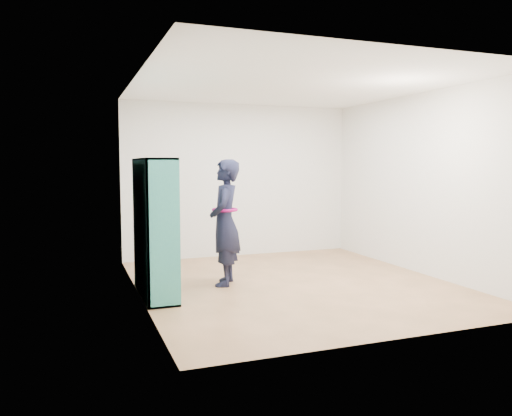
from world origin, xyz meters
name	(u,v)px	position (x,y,z in m)	size (l,w,h in m)	color
floor	(294,284)	(0.00, 0.00, 0.00)	(4.50, 4.50, 0.00)	olive
ceiling	(295,84)	(0.00, 0.00, 2.60)	(4.50, 4.50, 0.00)	white
wall_left	(139,188)	(-2.00, 0.00, 1.30)	(0.02, 4.50, 2.60)	silver
wall_right	(421,184)	(2.00, 0.00, 1.30)	(0.02, 4.50, 2.60)	silver
wall_back	(240,181)	(0.00, 2.25, 1.30)	(4.00, 0.02, 2.60)	silver
wall_front	(402,196)	(0.00, -2.25, 1.30)	(4.00, 0.02, 2.60)	silver
bookshelf	(153,230)	(-1.84, 0.06, 0.80)	(0.36, 1.24, 1.65)	teal
person	(225,222)	(-0.87, 0.28, 0.82)	(0.60, 0.71, 1.64)	black
smartphone	(214,214)	(-0.98, 0.41, 0.93)	(0.02, 0.08, 0.12)	silver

